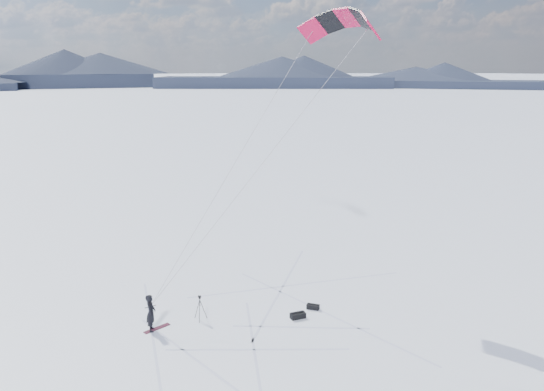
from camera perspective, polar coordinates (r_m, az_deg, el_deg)
ground at (r=25.56m, az=-3.86°, el=-14.31°), size 1800.00×1800.00×0.00m
horizon_hills at (r=24.00m, az=-4.01°, el=-6.18°), size 704.00×704.42×9.18m
snow_tracks at (r=24.89m, az=-4.00°, el=-15.12°), size 17.62×14.39×0.01m
snowkiter at (r=26.14m, az=-12.80°, el=-13.98°), size 0.65×0.77×1.79m
snowboard at (r=26.24m, az=-12.27°, el=-13.79°), size 1.35×0.53×0.04m
tripod at (r=26.37m, az=-7.77°, el=-11.52°), size 0.57×0.63×1.26m
gear_bag_a at (r=26.60m, az=2.80°, el=-12.76°), size 0.79×0.47×0.33m
gear_bag_b at (r=27.57m, az=4.43°, el=-11.83°), size 0.64×0.69×0.29m
power_kite at (r=29.22m, az=7.51°, el=17.70°), size 12.40×5.55×13.75m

